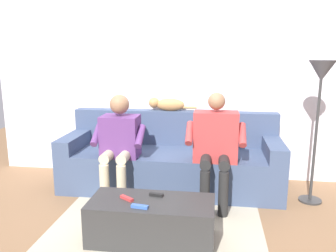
# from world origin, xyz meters

# --- Properties ---
(ground_plane) EXTENTS (8.00, 8.00, 0.00)m
(ground_plane) POSITION_xyz_m (0.00, 0.60, 0.00)
(ground_plane) COLOR #846042
(back_wall) EXTENTS (4.75, 0.06, 2.58)m
(back_wall) POSITION_xyz_m (0.00, -0.58, 1.29)
(back_wall) COLOR silver
(back_wall) RESTS_ON ground
(couch) EXTENTS (2.51, 0.84, 0.87)m
(couch) POSITION_xyz_m (0.00, -0.13, 0.30)
(couch) COLOR #3D4C6B
(couch) RESTS_ON ground
(coffee_table) EXTENTS (1.05, 0.47, 0.36)m
(coffee_table) POSITION_xyz_m (0.00, 1.09, 0.18)
(coffee_table) COLOR #2D2D2D
(coffee_table) RESTS_ON ground
(person_left_seated) EXTENTS (0.61, 0.53, 1.18)m
(person_left_seated) POSITION_xyz_m (-0.52, 0.26, 0.67)
(person_left_seated) COLOR #B23838
(person_left_seated) RESTS_ON ground
(person_right_seated) EXTENTS (0.55, 0.52, 1.14)m
(person_right_seated) POSITION_xyz_m (0.52, 0.24, 0.65)
(person_right_seated) COLOR #5B3370
(person_right_seated) RESTS_ON ground
(cat_on_backrest) EXTENTS (0.59, 0.13, 0.17)m
(cat_on_backrest) POSITION_xyz_m (0.09, -0.42, 0.95)
(cat_on_backrest) COLOR #B7844C
(cat_on_backrest) RESTS_ON couch
(remote_black) EXTENTS (0.12, 0.05, 0.03)m
(remote_black) POSITION_xyz_m (-0.02, 0.99, 0.37)
(remote_black) COLOR black
(remote_black) RESTS_ON coffee_table
(remote_red) EXTENTS (0.13, 0.11, 0.02)m
(remote_red) POSITION_xyz_m (0.21, 1.10, 0.37)
(remote_red) COLOR #B73333
(remote_red) RESTS_ON coffee_table
(remote_blue) EXTENTS (0.14, 0.06, 0.02)m
(remote_blue) POSITION_xyz_m (0.07, 1.24, 0.37)
(remote_blue) COLOR #3860B7
(remote_blue) RESTS_ON coffee_table
(floor_rug) EXTENTS (1.93, 1.78, 0.01)m
(floor_rug) POSITION_xyz_m (0.00, 0.93, 0.00)
(floor_rug) COLOR #B7AD93
(floor_rug) RESTS_ON ground
(floor_lamp) EXTENTS (0.26, 0.26, 1.50)m
(floor_lamp) POSITION_xyz_m (-1.55, 0.07, 1.25)
(floor_lamp) COLOR #2D2D2D
(floor_lamp) RESTS_ON ground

